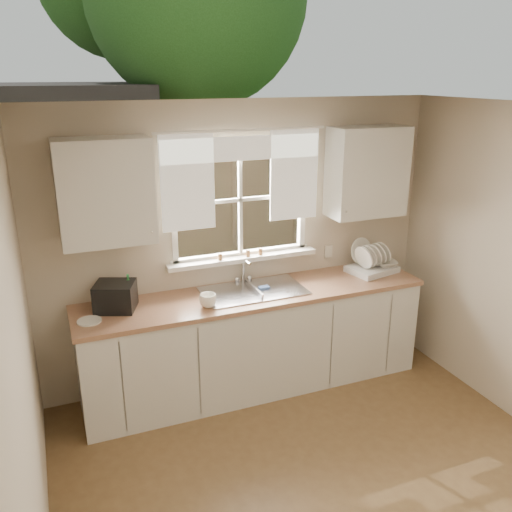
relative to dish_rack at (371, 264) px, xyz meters
name	(u,v)px	position (x,y,z in m)	size (l,w,h in m)	color
room_walls	(371,351)	(-1.21, -1.81, 0.25)	(3.62, 4.02, 2.50)	beige
ceiling	(381,116)	(-1.21, -1.74, 1.51)	(3.60, 4.00, 0.02)	silver
window	(241,219)	(-1.21, 0.26, 0.50)	(1.38, 0.16, 1.06)	white
curtains	(243,168)	(-1.21, 0.21, 0.94)	(1.50, 0.03, 0.81)	white
base_cabinets	(255,342)	(-1.21, -0.06, -0.55)	(3.00, 0.62, 0.87)	silver
countertop	(255,295)	(-1.21, -0.06, -0.10)	(3.04, 0.65, 0.04)	#A37251
upper_cabinet_left	(105,192)	(-2.36, 0.08, 0.86)	(0.70, 0.33, 0.80)	silver
upper_cabinet_right	(367,172)	(-0.06, 0.08, 0.86)	(0.70, 0.33, 0.80)	silver
wall_outlet	(328,251)	(-0.33, 0.24, 0.09)	(0.08, 0.01, 0.12)	beige
sill_jars	(243,254)	(-1.22, 0.20, 0.19)	(0.42, 0.04, 0.06)	brown
backyard	(148,28)	(-0.63, 6.67, 2.47)	(20.00, 10.00, 6.13)	#335421
sink	(253,299)	(-1.21, -0.03, -0.15)	(0.88, 0.52, 0.40)	#B7B7BC
dish_rack	(371,264)	(0.00, 0.00, 0.00)	(0.49, 0.41, 0.30)	silver
bowl	(385,263)	(0.12, -0.05, 0.00)	(0.21, 0.21, 0.05)	silver
soap_bottle_a	(129,290)	(-2.25, 0.06, 0.05)	(0.10, 0.10, 0.26)	#2E8D40
soap_bottle_b	(114,298)	(-2.37, 0.06, 0.01)	(0.08, 0.08, 0.18)	#2F50B2
soap_bottle_c	(122,297)	(-2.31, 0.07, 0.00)	(0.13, 0.13, 0.16)	beige
saucer	(89,321)	(-2.59, -0.13, -0.07)	(0.18, 0.18, 0.01)	silver
cup	(208,301)	(-1.67, -0.20, -0.02)	(0.14, 0.14, 0.11)	white
black_appliance	(115,296)	(-2.36, 0.03, 0.03)	(0.30, 0.26, 0.22)	black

